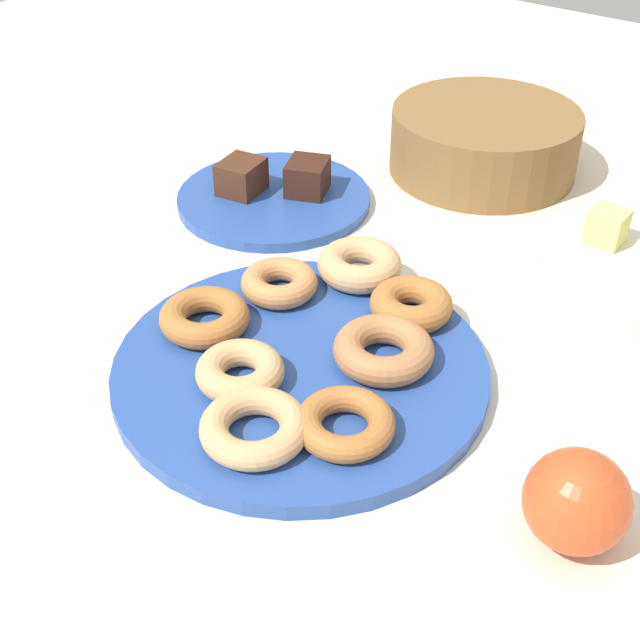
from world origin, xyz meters
TOP-DOWN VIEW (x-y plane):
  - ground_plane at (0.00, 0.00)m, footprint 2.40×2.40m
  - donut_plate at (0.00, 0.00)m, footprint 0.34×0.34m
  - donut_0 at (0.03, -0.10)m, footprint 0.11×0.11m
  - donut_1 at (-0.08, 0.08)m, footprint 0.11×0.11m
  - donut_2 at (0.06, 0.05)m, footprint 0.12×0.12m
  - donut_3 at (-0.03, -0.05)m, footprint 0.11×0.11m
  - donut_4 at (0.09, -0.05)m, footprint 0.12×0.12m
  - donut_5 at (-0.11, -0.01)m, footprint 0.10×0.10m
  - donut_6 at (0.04, 0.12)m, footprint 0.10×0.10m
  - donut_7 at (-0.04, 0.15)m, footprint 0.11×0.11m
  - cake_plate at (-0.23, 0.24)m, footprint 0.24×0.24m
  - brownie_near at (-0.26, 0.22)m, footprint 0.05×0.06m
  - brownie_far at (-0.20, 0.27)m, footprint 0.06×0.07m
  - basket at (-0.06, 0.47)m, footprint 0.25×0.25m
  - fruit_bowl at (0.19, 0.32)m, footprint 0.19×0.19m
  - melon_chunk_left at (0.16, 0.32)m, footprint 0.04×0.04m
  - apple at (0.27, -0.03)m, footprint 0.08×0.08m

SIDE VIEW (x-z plane):
  - ground_plane at x=0.00m, z-range 0.00..0.00m
  - cake_plate at x=-0.23m, z-range 0.00..0.01m
  - donut_plate at x=0.00m, z-range 0.00..0.02m
  - fruit_bowl at x=0.19m, z-range 0.00..0.04m
  - donut_4 at x=0.09m, z-range 0.02..0.04m
  - donut_0 at x=0.03m, z-range 0.02..0.04m
  - donut_1 at x=-0.08m, z-range 0.02..0.04m
  - donut_3 at x=-0.03m, z-range 0.02..0.04m
  - donut_5 at x=-0.11m, z-range 0.02..0.04m
  - donut_2 at x=0.06m, z-range 0.02..0.04m
  - donut_6 at x=0.04m, z-range 0.02..0.04m
  - donut_7 at x=-0.04m, z-range 0.02..0.04m
  - brownie_near at x=-0.26m, z-range 0.01..0.05m
  - brownie_far at x=-0.20m, z-range 0.01..0.05m
  - apple at x=0.27m, z-range 0.00..0.08m
  - basket at x=-0.06m, z-range 0.00..0.08m
  - melon_chunk_left at x=0.16m, z-range 0.04..0.08m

